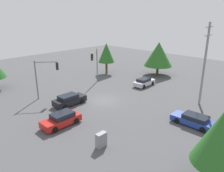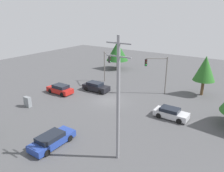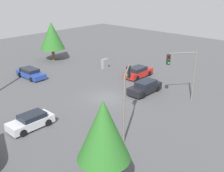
# 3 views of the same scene
# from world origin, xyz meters

# --- Properties ---
(ground_plane) EXTENTS (80.00, 80.00, 0.00)m
(ground_plane) POSITION_xyz_m (0.00, 0.00, 0.00)
(ground_plane) COLOR #4C4C4F
(sedan_dark) EXTENTS (4.45, 1.93, 1.43)m
(sedan_dark) POSITION_xyz_m (4.08, -2.23, 0.69)
(sedan_dark) COLOR black
(sedan_dark) RESTS_ON ground_plane
(sedan_blue) EXTENTS (1.94, 4.65, 1.26)m
(sedan_blue) POSITION_xyz_m (-1.93, 12.25, 0.62)
(sedan_blue) COLOR #233D93
(sedan_blue) RESTS_ON ground_plane
(sedan_red) EXTENTS (4.33, 1.94, 1.42)m
(sedan_red) POSITION_xyz_m (8.06, 1.83, 0.69)
(sedan_red) COLOR red
(sedan_red) RESTS_ON ground_plane
(sedan_silver) EXTENTS (4.05, 1.85, 1.30)m
(sedan_silver) POSITION_xyz_m (-9.41, 0.26, 0.64)
(sedan_silver) COLOR silver
(sedan_silver) RESTS_ON ground_plane
(traffic_signal_main) EXTENTS (2.67, 2.14, 5.57)m
(traffic_signal_main) POSITION_xyz_m (4.91, -6.43, 3.80)
(traffic_signal_main) COLOR slate
(traffic_signal_main) RESTS_ON ground_plane
(traffic_signal_cross) EXTENTS (2.99, 2.09, 5.86)m
(traffic_signal_cross) POSITION_xyz_m (-4.58, -6.59, 4.00)
(traffic_signal_cross) COLOR slate
(traffic_signal_cross) RESTS_ON ground_plane
(electrical_cabinet) EXTENTS (1.03, 0.53, 1.41)m
(electrical_cabinet) POSITION_xyz_m (7.87, 7.92, 0.70)
(electrical_cabinet) COLOR gray
(electrical_cabinet) RESTS_ON ground_plane
(tree_behind) EXTENTS (3.23, 3.23, 6.13)m
(tree_behind) POSITION_xyz_m (-10.66, -10.00, 4.20)
(tree_behind) COLOR brown
(tree_behind) RESTS_ON ground_plane
(tree_far) EXTENTS (3.95, 3.95, 6.15)m
(tree_far) POSITION_xyz_m (5.41, 17.20, 4.00)
(tree_far) COLOR brown
(tree_far) RESTS_ON ground_plane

